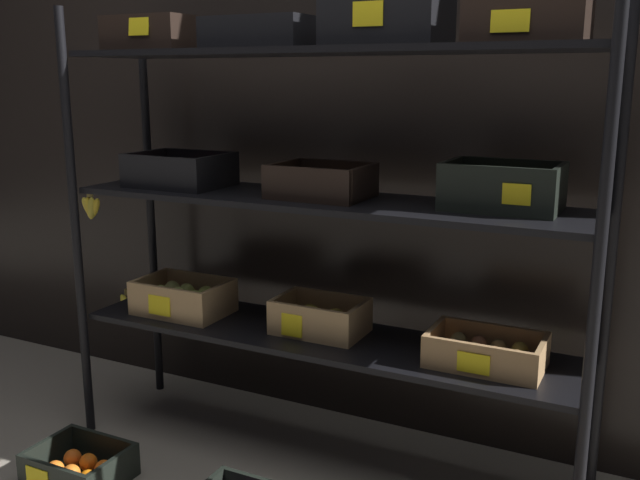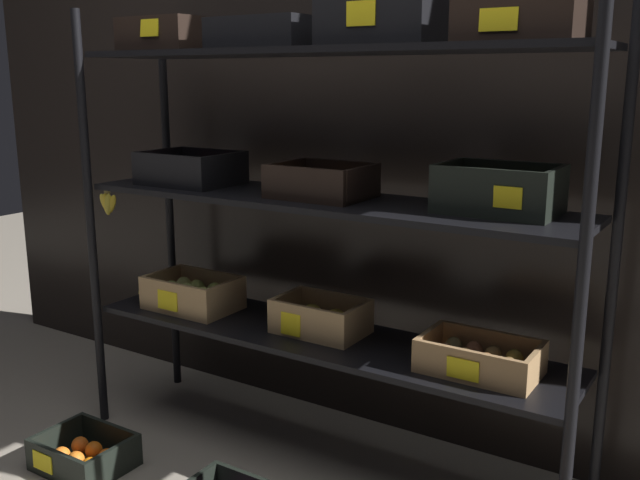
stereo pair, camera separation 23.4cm
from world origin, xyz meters
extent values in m
plane|color=gray|center=(0.00, 0.00, 0.00)|extent=(10.00, 10.00, 0.00)
cube|color=black|center=(0.00, 0.40, 1.32)|extent=(4.15, 0.12, 2.64)
cylinder|color=black|center=(-0.87, -0.20, 0.77)|extent=(0.03, 0.03, 1.54)
cylinder|color=black|center=(0.87, -0.20, 0.77)|extent=(0.03, 0.03, 1.54)
cylinder|color=black|center=(-0.87, 0.20, 0.77)|extent=(0.03, 0.03, 1.54)
cylinder|color=black|center=(0.87, 0.20, 0.77)|extent=(0.03, 0.03, 1.54)
cube|color=black|center=(0.00, 0.00, 0.45)|extent=(1.72, 0.38, 0.02)
cube|color=black|center=(0.00, 0.00, 0.92)|extent=(1.72, 0.38, 0.02)
cube|color=black|center=(0.00, 0.00, 1.39)|extent=(1.72, 0.38, 0.02)
cube|color=tan|center=(-0.55, -0.02, 0.47)|extent=(0.33, 0.22, 0.01)
cube|color=tan|center=(-0.55, -0.12, 0.53)|extent=(0.33, 0.02, 0.11)
cube|color=tan|center=(-0.55, 0.09, 0.53)|extent=(0.33, 0.02, 0.11)
cube|color=tan|center=(-0.71, -0.02, 0.53)|extent=(0.02, 0.19, 0.11)
cube|color=tan|center=(-0.40, -0.02, 0.53)|extent=(0.02, 0.19, 0.11)
ellipsoid|color=#ACC45D|center=(-0.63, -0.05, 0.52)|extent=(0.07, 0.07, 0.09)
ellipsoid|color=#AFBF5C|center=(-0.56, -0.05, 0.52)|extent=(0.07, 0.07, 0.09)
ellipsoid|color=#A8BE55|center=(-0.47, -0.05, 0.52)|extent=(0.07, 0.07, 0.09)
ellipsoid|color=tan|center=(-0.63, 0.01, 0.52)|extent=(0.07, 0.07, 0.09)
ellipsoid|color=#AFBD57|center=(-0.56, 0.01, 0.52)|extent=(0.07, 0.07, 0.09)
ellipsoid|color=#ABB74F|center=(-0.48, 0.01, 0.52)|extent=(0.07, 0.07, 0.09)
cube|color=yellow|center=(-0.57, -0.13, 0.52)|extent=(0.09, 0.01, 0.07)
cube|color=tan|center=(-0.01, 0.02, 0.47)|extent=(0.30, 0.20, 0.01)
cube|color=tan|center=(-0.01, -0.07, 0.52)|extent=(0.30, 0.02, 0.11)
cube|color=tan|center=(-0.01, 0.11, 0.52)|extent=(0.30, 0.02, 0.11)
cube|color=tan|center=(-0.15, 0.02, 0.52)|extent=(0.02, 0.17, 0.11)
cube|color=tan|center=(0.13, 0.02, 0.52)|extent=(0.02, 0.17, 0.11)
sphere|color=#D3C555|center=(-0.06, 0.00, 0.51)|extent=(0.07, 0.07, 0.07)
sphere|color=#D1C159|center=(0.04, 0.00, 0.51)|extent=(0.07, 0.07, 0.07)
sphere|color=gold|center=(-0.06, 0.04, 0.51)|extent=(0.07, 0.07, 0.07)
sphere|color=gold|center=(0.04, 0.04, 0.51)|extent=(0.07, 0.07, 0.07)
cube|color=yellow|center=(-0.06, -0.08, 0.51)|extent=(0.08, 0.01, 0.08)
cube|color=#A87F51|center=(0.57, -0.01, 0.47)|extent=(0.34, 0.21, 0.01)
cube|color=#A87F51|center=(0.57, -0.11, 0.52)|extent=(0.34, 0.02, 0.09)
cube|color=#A87F51|center=(0.57, 0.08, 0.52)|extent=(0.34, 0.02, 0.09)
cube|color=#A87F51|center=(0.40, -0.01, 0.52)|extent=(0.02, 0.18, 0.09)
cube|color=#A87F51|center=(0.73, -0.01, 0.52)|extent=(0.02, 0.18, 0.09)
ellipsoid|color=brown|center=(0.47, -0.04, 0.51)|extent=(0.05, 0.05, 0.07)
ellipsoid|color=brown|center=(0.53, -0.05, 0.51)|extent=(0.05, 0.05, 0.07)
ellipsoid|color=brown|center=(0.60, -0.05, 0.51)|extent=(0.05, 0.05, 0.07)
ellipsoid|color=brown|center=(0.66, -0.05, 0.51)|extent=(0.05, 0.05, 0.07)
ellipsoid|color=brown|center=(0.47, 0.02, 0.51)|extent=(0.05, 0.05, 0.07)
ellipsoid|color=brown|center=(0.54, 0.02, 0.51)|extent=(0.05, 0.05, 0.07)
ellipsoid|color=brown|center=(0.60, 0.01, 0.51)|extent=(0.05, 0.05, 0.07)
ellipsoid|color=brown|center=(0.66, 0.02, 0.51)|extent=(0.05, 0.05, 0.07)
cube|color=yellow|center=(0.56, -0.12, 0.50)|extent=(0.10, 0.01, 0.06)
cube|color=black|center=(-0.56, 0.01, 0.93)|extent=(0.33, 0.26, 0.01)
cube|color=black|center=(-0.56, -0.12, 0.99)|extent=(0.33, 0.02, 0.11)
cube|color=black|center=(-0.56, 0.13, 0.99)|extent=(0.33, 0.02, 0.11)
cube|color=black|center=(-0.72, 0.01, 0.99)|extent=(0.02, 0.23, 0.11)
cube|color=black|center=(-0.40, 0.01, 0.99)|extent=(0.02, 0.23, 0.11)
sphere|color=red|center=(-0.63, -0.04, 0.98)|extent=(0.07, 0.07, 0.07)
sphere|color=red|center=(-0.56, -0.04, 0.98)|extent=(0.07, 0.07, 0.07)
sphere|color=red|center=(-0.49, -0.04, 0.98)|extent=(0.07, 0.07, 0.07)
sphere|color=red|center=(-0.63, 0.05, 0.98)|extent=(0.07, 0.07, 0.07)
sphere|color=red|center=(-0.56, 0.05, 0.98)|extent=(0.07, 0.07, 0.07)
sphere|color=red|center=(-0.49, 0.05, 0.98)|extent=(0.07, 0.07, 0.07)
cube|color=black|center=(0.00, 0.01, 0.93)|extent=(0.31, 0.24, 0.01)
cube|color=black|center=(0.00, -0.10, 0.99)|extent=(0.31, 0.02, 0.10)
cube|color=black|center=(0.00, 0.12, 0.99)|extent=(0.31, 0.02, 0.10)
cube|color=black|center=(-0.14, 0.01, 0.99)|extent=(0.02, 0.21, 0.10)
cube|color=black|center=(0.15, 0.01, 0.99)|extent=(0.02, 0.21, 0.10)
sphere|color=orange|center=(-0.04, -0.03, 0.98)|extent=(0.07, 0.07, 0.07)
sphere|color=orange|center=(0.05, -0.02, 0.98)|extent=(0.07, 0.07, 0.07)
sphere|color=orange|center=(-0.05, 0.04, 0.98)|extent=(0.07, 0.07, 0.07)
sphere|color=orange|center=(0.06, 0.05, 0.98)|extent=(0.07, 0.07, 0.07)
cube|color=black|center=(0.57, 0.05, 0.93)|extent=(0.33, 0.23, 0.01)
cube|color=black|center=(0.57, -0.05, 1.00)|extent=(0.33, 0.02, 0.13)
cube|color=black|center=(0.57, 0.16, 1.00)|extent=(0.33, 0.02, 0.13)
cube|color=black|center=(0.41, 0.05, 1.00)|extent=(0.02, 0.20, 0.13)
cube|color=black|center=(0.73, 0.05, 1.00)|extent=(0.02, 0.20, 0.13)
ellipsoid|color=yellow|center=(0.49, 0.02, 0.98)|extent=(0.06, 0.06, 0.08)
ellipsoid|color=yellow|center=(0.57, 0.02, 0.98)|extent=(0.06, 0.06, 0.08)
ellipsoid|color=yellow|center=(0.66, 0.02, 0.98)|extent=(0.06, 0.06, 0.08)
ellipsoid|color=yellow|center=(0.49, 0.09, 0.98)|extent=(0.06, 0.06, 0.08)
ellipsoid|color=yellow|center=(0.57, 0.09, 0.98)|extent=(0.06, 0.06, 0.08)
ellipsoid|color=yellow|center=(0.65, 0.09, 0.98)|extent=(0.06, 0.06, 0.08)
cube|color=yellow|center=(0.64, -0.06, 1.00)|extent=(0.08, 0.01, 0.06)
cube|color=black|center=(-0.64, 0.01, 1.40)|extent=(0.31, 0.24, 0.01)
cube|color=black|center=(-0.64, -0.10, 1.46)|extent=(0.31, 0.02, 0.11)
cube|color=black|center=(-0.64, 0.13, 1.46)|extent=(0.31, 0.02, 0.11)
cube|color=black|center=(-0.79, 0.01, 1.46)|extent=(0.02, 0.21, 0.11)
cube|color=black|center=(-0.50, 0.01, 1.46)|extent=(0.02, 0.21, 0.11)
sphere|color=#5F1A4C|center=(-0.73, -0.04, 1.43)|extent=(0.05, 0.05, 0.05)
sphere|color=#672856|center=(-0.67, -0.04, 1.43)|extent=(0.05, 0.05, 0.05)
sphere|color=#5A2752|center=(-0.61, -0.04, 1.43)|extent=(0.05, 0.05, 0.05)
sphere|color=#682154|center=(-0.56, -0.04, 1.43)|extent=(0.05, 0.05, 0.05)
sphere|color=#551A4D|center=(-0.72, 0.01, 1.43)|extent=(0.05, 0.05, 0.05)
sphere|color=#582456|center=(-0.67, 0.01, 1.43)|extent=(0.05, 0.05, 0.05)
sphere|color=#6D2156|center=(-0.61, 0.01, 1.43)|extent=(0.05, 0.05, 0.05)
sphere|color=#621D50|center=(-0.56, 0.01, 1.43)|extent=(0.05, 0.05, 0.05)
sphere|color=#55224E|center=(-0.73, 0.07, 1.43)|extent=(0.05, 0.05, 0.05)
sphere|color=#662857|center=(-0.67, 0.06, 1.43)|extent=(0.05, 0.05, 0.05)
sphere|color=#602E5A|center=(-0.61, 0.07, 1.43)|extent=(0.05, 0.05, 0.05)
sphere|color=#631851|center=(-0.56, 0.07, 1.43)|extent=(0.05, 0.05, 0.05)
cube|color=yellow|center=(-0.62, -0.11, 1.47)|extent=(0.08, 0.01, 0.06)
cube|color=black|center=(-0.22, 0.01, 1.40)|extent=(0.35, 0.21, 0.01)
cube|color=black|center=(-0.22, -0.09, 1.45)|extent=(0.35, 0.02, 0.09)
cube|color=black|center=(-0.22, 0.11, 1.45)|extent=(0.35, 0.02, 0.09)
cube|color=black|center=(-0.39, 0.01, 1.45)|extent=(0.02, 0.18, 0.09)
cube|color=black|center=(-0.05, 0.01, 1.45)|extent=(0.02, 0.18, 0.09)
sphere|color=#87BF42|center=(-0.30, -0.02, 1.44)|extent=(0.07, 0.07, 0.07)
sphere|color=#82B431|center=(-0.22, -0.02, 1.44)|extent=(0.07, 0.07, 0.07)
sphere|color=#97B033|center=(-0.13, -0.02, 1.44)|extent=(0.07, 0.07, 0.07)
sphere|color=#8FC330|center=(-0.31, 0.04, 1.44)|extent=(0.07, 0.07, 0.07)
sphere|color=#83C744|center=(-0.22, 0.04, 1.44)|extent=(0.07, 0.07, 0.07)
sphere|color=#84B044|center=(-0.14, 0.04, 1.44)|extent=(0.07, 0.07, 0.07)
cube|color=black|center=(0.22, 0.01, 1.40)|extent=(0.35, 0.24, 0.01)
cube|color=black|center=(0.22, -0.10, 1.47)|extent=(0.35, 0.02, 0.13)
cube|color=black|center=(0.22, 0.12, 1.47)|extent=(0.35, 0.02, 0.13)
cube|color=black|center=(0.05, 0.01, 1.47)|extent=(0.02, 0.21, 0.13)
cube|color=black|center=(0.38, 0.01, 1.47)|extent=(0.02, 0.21, 0.13)
sphere|color=orange|center=(0.12, -0.02, 1.44)|extent=(0.06, 0.06, 0.06)
sphere|color=orange|center=(0.18, -0.02, 1.44)|extent=(0.06, 0.06, 0.06)
sphere|color=orange|center=(0.25, -0.03, 1.44)|extent=(0.06, 0.06, 0.06)
sphere|color=orange|center=(0.32, -0.03, 1.44)|extent=(0.06, 0.06, 0.06)
sphere|color=orange|center=(0.12, 0.05, 1.44)|extent=(0.06, 0.06, 0.06)
sphere|color=orange|center=(0.19, 0.05, 1.44)|extent=(0.06, 0.06, 0.06)
sphere|color=orange|center=(0.25, 0.05, 1.44)|extent=(0.06, 0.06, 0.06)
sphere|color=orange|center=(0.31, 0.05, 1.44)|extent=(0.06, 0.06, 0.06)
cube|color=yellow|center=(0.21, -0.11, 1.48)|extent=(0.09, 0.00, 0.07)
cube|color=black|center=(0.63, -0.02, 1.40)|extent=(0.31, 0.20, 0.01)
cube|color=black|center=(0.63, -0.11, 1.46)|extent=(0.31, 0.02, 0.10)
cube|color=black|center=(0.63, 0.08, 1.46)|extent=(0.31, 0.02, 0.10)
cube|color=black|center=(0.48, -0.02, 1.46)|extent=(0.02, 0.17, 0.10)
cube|color=black|center=(0.78, -0.02, 1.46)|extent=(0.02, 0.17, 0.10)
ellipsoid|color=#B9BB57|center=(0.57, -0.04, 1.45)|extent=(0.07, 0.07, 0.09)
ellipsoid|color=tan|center=(0.68, -0.05, 1.45)|extent=(0.07, 0.07, 0.09)
ellipsoid|color=tan|center=(0.58, 0.00, 1.45)|extent=(0.07, 0.07, 0.09)
ellipsoid|color=tan|center=(0.68, 0.01, 1.45)|extent=(0.07, 0.07, 0.09)
cube|color=yellow|center=(0.60, -0.12, 1.45)|extent=(0.10, 0.01, 0.06)
cylinder|color=brown|center=(-0.91, 0.08, 0.46)|extent=(0.02, 0.02, 0.02)
ellipsoid|color=yellow|center=(-0.93, 0.08, 0.40)|extent=(0.07, 0.03, 0.10)
ellipsoid|color=yellow|center=(-0.92, 0.07, 0.40)|extent=(0.05, 0.03, 0.10)
ellipsoid|color=yellow|center=(-0.91, 0.09, 0.40)|extent=(0.05, 0.03, 0.10)
ellipsoid|color=yellow|center=(-0.90, 0.07, 0.40)|extent=(0.08, 0.03, 0.10)
cylinder|color=brown|center=(-0.91, -0.08, 0.89)|extent=(0.02, 0.02, 0.02)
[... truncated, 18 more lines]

